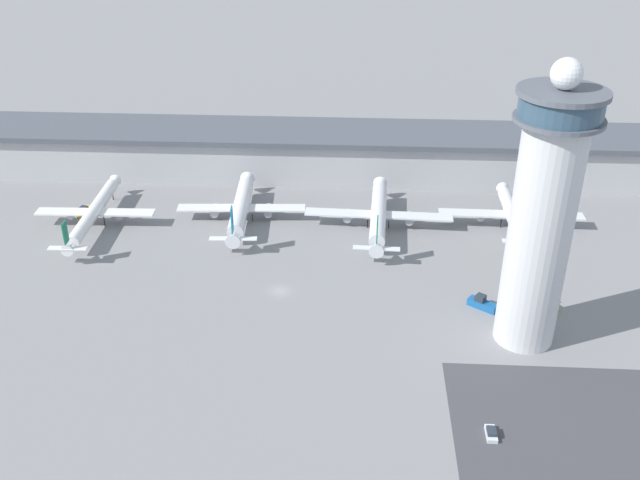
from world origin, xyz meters
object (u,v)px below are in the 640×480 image
(airplane_gate_bravo, at_px, (241,207))
(service_truck_baggage, at_px, (85,211))
(airplane_gate_alpha, at_px, (94,212))
(airplane_gate_charlie, at_px, (378,214))
(service_truck_catering, at_px, (482,304))
(car_silver_sedan, at_px, (491,433))
(control_tower, at_px, (543,215))
(service_truck_fuel, at_px, (546,302))
(airplane_gate_delta, at_px, (512,214))

(airplane_gate_bravo, bearing_deg, service_truck_baggage, 178.04)
(airplane_gate_alpha, bearing_deg, airplane_gate_charlie, 2.30)
(service_truck_catering, xyz_separation_m, car_silver_sedan, (-4.17, -41.05, -0.53))
(airplane_gate_bravo, height_order, car_silver_sedan, airplane_gate_bravo)
(airplane_gate_alpha, bearing_deg, car_silver_sedan, -37.69)
(airplane_gate_alpha, xyz_separation_m, service_truck_catering, (102.02, -34.55, -3.34))
(control_tower, bearing_deg, service_truck_fuel, 58.00)
(car_silver_sedan, bearing_deg, service_truck_catering, 84.20)
(airplane_gate_bravo, relative_size, airplane_gate_delta, 1.02)
(airplane_gate_bravo, height_order, service_truck_baggage, airplane_gate_bravo)
(control_tower, relative_size, service_truck_fuel, 10.66)
(airplane_gate_alpha, xyz_separation_m, car_silver_sedan, (97.85, -75.60, -3.87))
(airplane_gate_charlie, bearing_deg, control_tower, -57.86)
(airplane_gate_alpha, distance_m, service_truck_fuel, 121.54)
(airplane_gate_alpha, bearing_deg, airplane_gate_delta, 2.80)
(service_truck_baggage, height_order, car_silver_sedan, service_truck_baggage)
(airplane_gate_alpha, xyz_separation_m, service_truck_baggage, (-5.48, 7.34, -3.54))
(control_tower, xyz_separation_m, car_silver_sedan, (-11.32, -30.27, -28.90))
(airplane_gate_charlie, distance_m, airplane_gate_delta, 36.82)
(control_tower, bearing_deg, airplane_gate_bravo, 143.49)
(airplane_gate_bravo, xyz_separation_m, airplane_gate_charlie, (38.57, -2.61, 0.27))
(airplane_gate_alpha, distance_m, service_truck_catering, 107.76)
(airplane_gate_bravo, bearing_deg, airplane_gate_alpha, -171.80)
(control_tower, height_order, service_truck_fuel, control_tower)
(airplane_gate_delta, bearing_deg, airplane_gate_bravo, 179.91)
(airplane_gate_alpha, height_order, service_truck_fuel, airplane_gate_alpha)
(control_tower, height_order, airplane_gate_bravo, control_tower)
(control_tower, distance_m, service_truck_fuel, 32.08)
(airplane_gate_alpha, xyz_separation_m, airplane_gate_charlie, (78.70, 3.17, 0.00))
(airplane_gate_charlie, xyz_separation_m, service_truck_catering, (23.32, -37.71, -3.35))
(airplane_gate_alpha, relative_size, service_truck_catering, 6.30)
(service_truck_catering, xyz_separation_m, service_truck_fuel, (14.94, 1.68, -0.15))
(airplane_gate_bravo, xyz_separation_m, service_truck_fuel, (76.83, -38.65, -3.23))
(service_truck_fuel, xyz_separation_m, service_truck_baggage, (-122.44, 40.20, -0.05))
(airplane_gate_charlie, distance_m, service_truck_fuel, 52.67)
(control_tower, distance_m, airplane_gate_alpha, 120.82)
(service_truck_fuel, bearing_deg, airplane_gate_charlie, 136.72)
(control_tower, height_order, service_truck_baggage, control_tower)
(airplane_gate_bravo, xyz_separation_m, service_truck_catering, (61.89, -40.33, -3.08))
(service_truck_fuel, bearing_deg, control_tower, -122.00)
(airplane_gate_bravo, distance_m, service_truck_baggage, 45.76)
(service_truck_catering, distance_m, service_truck_fuel, 15.03)
(airplane_gate_charlie, relative_size, airplane_gate_delta, 1.06)
(airplane_gate_alpha, relative_size, airplane_gate_bravo, 1.08)
(airplane_gate_charlie, distance_m, service_truck_baggage, 84.36)
(service_truck_fuel, xyz_separation_m, car_silver_sedan, (-19.11, -42.73, -0.38))
(airplane_gate_delta, distance_m, service_truck_catering, 42.50)
(airplane_gate_bravo, height_order, service_truck_catering, airplane_gate_bravo)
(service_truck_baggage, bearing_deg, control_tower, -24.67)
(airplane_gate_charlie, xyz_separation_m, airplane_gate_delta, (36.74, 2.49, -0.16))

